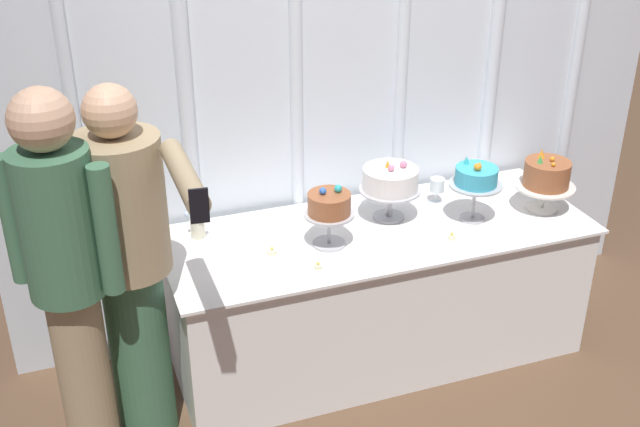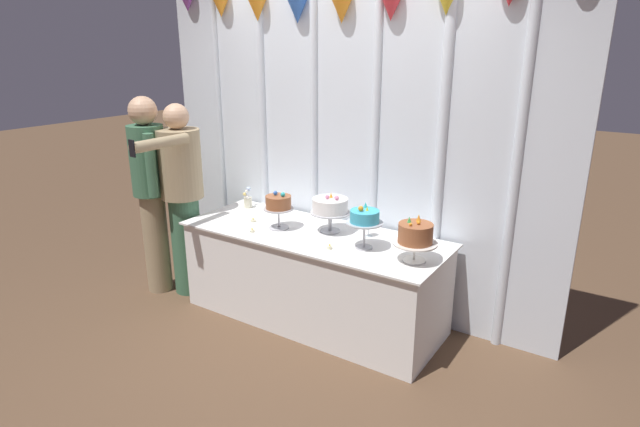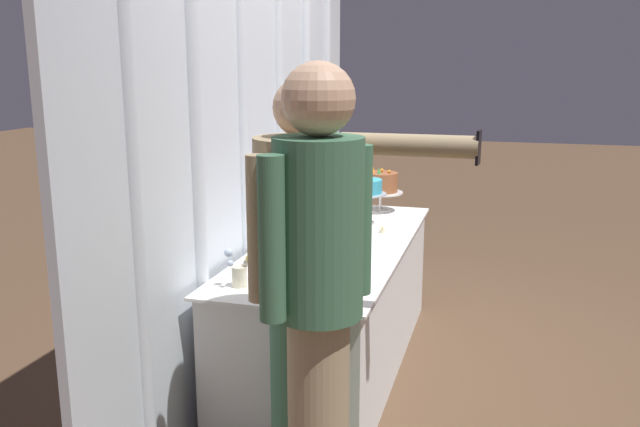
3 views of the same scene
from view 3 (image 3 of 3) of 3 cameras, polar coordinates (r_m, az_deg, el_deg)
ground_plane at (r=3.92m, az=2.76°, el=-13.02°), size 24.00×24.00×0.00m
draped_curtain at (r=3.70m, az=-5.31°, el=9.79°), size 3.55×0.17×2.86m
cake_table at (r=3.80m, az=1.33°, el=-7.85°), size 2.09×0.79×0.73m
cake_display_leftmost at (r=3.36m, az=1.15°, el=-0.55°), size 0.24×0.24×0.30m
cake_display_midleft at (r=3.75m, az=0.32°, el=0.92°), size 0.31×0.31×0.31m
cake_display_midright at (r=4.08m, az=3.93°, el=2.14°), size 0.26×0.26×0.32m
cake_display_rightmost at (r=4.46m, az=5.25°, el=2.54°), size 0.30×0.30×0.31m
wine_glass at (r=4.07m, az=0.55°, el=0.40°), size 0.08×0.08×0.14m
flower_vase at (r=2.97m, az=-7.01°, el=-4.96°), size 0.09×0.12×0.18m
tealight_far_left at (r=3.16m, az=-0.39°, el=-4.96°), size 0.05×0.05×0.03m
tealight_near_left at (r=3.25m, az=3.70°, el=-4.43°), size 0.04×0.04×0.03m
tealight_near_right at (r=3.91m, az=5.40°, el=-1.50°), size 0.04×0.04×0.04m
guest_girl_blue_dress at (r=2.47m, az=-1.32°, el=-5.97°), size 0.48×0.85×1.66m
guest_man_pink_jacket at (r=2.20m, az=-0.14°, el=-6.81°), size 0.41×0.41×1.71m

